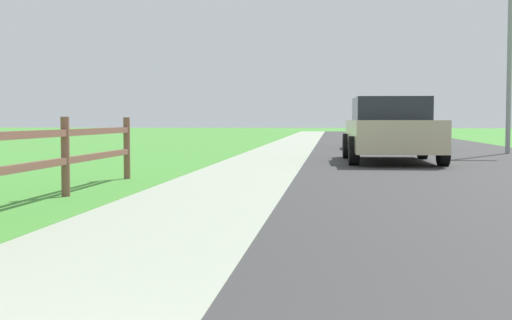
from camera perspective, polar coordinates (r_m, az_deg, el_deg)
The scene contains 6 objects.
ground_plane at distance 25.54m, azimuth 4.68°, elevation 0.99°, with size 120.00×120.00×0.00m, color #479136.
road_asphalt at distance 27.68m, azimuth 12.05°, elevation 1.12°, with size 7.00×66.00×0.01m, color #353535.
curb_concrete at distance 27.77m, azimuth -1.41°, elevation 1.19°, with size 6.00×66.00×0.01m, color #9EA792.
grass_verge at distance 28.01m, azimuth -4.46°, elevation 1.21°, with size 5.00×66.00×0.00m, color #479136.
parked_suv_beige at distance 17.22m, azimuth 10.72°, elevation 2.40°, with size 2.24×4.67×1.53m.
parked_car_white at distance 25.54m, azimuth 9.99°, elevation 2.84°, with size 2.08×4.43×1.68m.
Camera 1 is at (0.65, -0.51, 1.00)m, focal length 50.09 mm.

